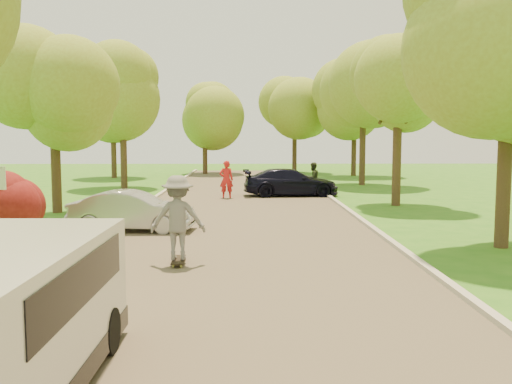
{
  "coord_description": "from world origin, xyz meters",
  "views": [
    {
      "loc": [
        0.17,
        -9.51,
        2.89
      ],
      "look_at": [
        0.44,
        6.64,
        1.3
      ],
      "focal_mm": 40.0,
      "sensor_mm": 36.0,
      "label": 1
    }
  ],
  "objects": [
    {
      "name": "ground",
      "position": [
        0.0,
        0.0,
        0.0
      ],
      "size": [
        100.0,
        100.0,
        0.0
      ],
      "primitive_type": "plane",
      "color": "#2C6E1A",
      "rests_on": "ground"
    },
    {
      "name": "road",
      "position": [
        0.0,
        8.0,
        0.01
      ],
      "size": [
        8.0,
        60.0,
        0.01
      ],
      "primitive_type": "cube",
      "color": "#4C4438",
      "rests_on": "ground"
    },
    {
      "name": "curb_left",
      "position": [
        -4.05,
        8.0,
        0.06
      ],
      "size": [
        0.18,
        60.0,
        0.12
      ],
      "primitive_type": "cube",
      "color": "#B2AD9E",
      "rests_on": "ground"
    },
    {
      "name": "curb_right",
      "position": [
        4.05,
        8.0,
        0.06
      ],
      "size": [
        0.18,
        60.0,
        0.12
      ],
      "primitive_type": "cube",
      "color": "#B2AD9E",
      "rests_on": "ground"
    },
    {
      "name": "red_shrub",
      "position": [
        -6.3,
        5.5,
        1.1
      ],
      "size": [
        1.7,
        1.7,
        1.95
      ],
      "color": "#382619",
      "rests_on": "ground"
    },
    {
      "name": "tree_l_midb",
      "position": [
        -6.81,
        12.0,
        4.59
      ],
      "size": [
        4.3,
        4.2,
        6.62
      ],
      "color": "#382619",
      "rests_on": "ground"
    },
    {
      "name": "tree_l_far",
      "position": [
        -6.39,
        22.0,
        5.47
      ],
      "size": [
        4.92,
        4.8,
        7.79
      ],
      "color": "#382619",
      "rests_on": "ground"
    },
    {
      "name": "tree_r_midb",
      "position": [
        6.6,
        14.0,
        4.88
      ],
      "size": [
        4.51,
        4.4,
        7.01
      ],
      "color": "#382619",
      "rests_on": "ground"
    },
    {
      "name": "tree_r_far",
      "position": [
        7.23,
        24.0,
        5.83
      ],
      "size": [
        5.33,
        5.2,
        8.34
      ],
      "color": "#382619",
      "rests_on": "ground"
    },
    {
      "name": "tree_bg_a",
      "position": [
        -8.78,
        30.0,
        5.31
      ],
      "size": [
        5.12,
        5.0,
        7.72
      ],
      "color": "#382619",
      "rests_on": "ground"
    },
    {
      "name": "tree_bg_b",
      "position": [
        8.22,
        32.0,
        5.54
      ],
      "size": [
        5.12,
        5.0,
        7.95
      ],
      "color": "#382619",
      "rests_on": "ground"
    },
    {
      "name": "tree_bg_c",
      "position": [
        -2.79,
        34.0,
        5.02
      ],
      "size": [
        4.92,
        4.8,
        7.33
      ],
      "color": "#382619",
      "rests_on": "ground"
    },
    {
      "name": "tree_bg_d",
      "position": [
        4.22,
        36.0,
        5.31
      ],
      "size": [
        5.12,
        5.0,
        7.72
      ],
      "color": "#382619",
      "rests_on": "ground"
    },
    {
      "name": "silver_sedan",
      "position": [
        -3.3,
        7.72,
        0.62
      ],
      "size": [
        3.85,
        1.62,
        1.24
      ],
      "primitive_type": "imported",
      "rotation": [
        0.0,
        0.0,
        1.49
      ],
      "color": "#A4A5A9",
      "rests_on": "ground"
    },
    {
      "name": "dark_sedan",
      "position": [
        2.3,
        17.85,
        0.66
      ],
      "size": [
        4.66,
        2.14,
        1.32
      ],
      "primitive_type": "imported",
      "rotation": [
        0.0,
        0.0,
        1.64
      ],
      "color": "black",
      "rests_on": "ground"
    },
    {
      "name": "longboard",
      "position": [
        -1.37,
        3.14,
        0.11
      ],
      "size": [
        0.31,
        0.98,
        0.11
      ],
      "rotation": [
        0.0,
        0.0,
        3.18
      ],
      "color": "black",
      "rests_on": "ground"
    },
    {
      "name": "skateboarder",
      "position": [
        -1.37,
        3.14,
        1.07
      ],
      "size": [
        1.25,
        0.75,
        1.89
      ],
      "primitive_type": "imported",
      "rotation": [
        0.0,
        0.0,
        3.18
      ],
      "color": "slate",
      "rests_on": "longboard"
    },
    {
      "name": "person_striped",
      "position": [
        -0.77,
        16.82,
        0.88
      ],
      "size": [
        0.66,
        0.45,
        1.76
      ],
      "primitive_type": "imported",
      "rotation": [
        0.0,
        0.0,
        3.19
      ],
      "color": "red",
      "rests_on": "ground"
    },
    {
      "name": "person_olive",
      "position": [
        3.5,
        18.93,
        0.79
      ],
      "size": [
        0.97,
        0.94,
        1.57
      ],
      "primitive_type": "imported",
      "rotation": [
        0.0,
        0.0,
        3.8
      ],
      "color": "#2F3822",
      "rests_on": "ground"
    }
  ]
}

